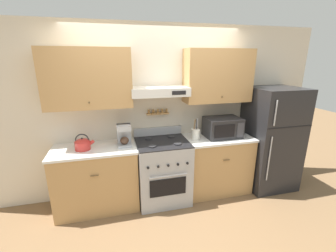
% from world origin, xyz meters
% --- Properties ---
extents(ground_plane, '(16.00, 16.00, 0.00)m').
position_xyz_m(ground_plane, '(0.00, 0.00, 0.00)').
color(ground_plane, brown).
extents(wall_back, '(5.20, 0.46, 2.55)m').
position_xyz_m(wall_back, '(-0.02, 0.58, 1.46)').
color(wall_back, beige).
rests_on(wall_back, ground_plane).
extents(counter_left, '(1.12, 0.62, 0.91)m').
position_xyz_m(counter_left, '(-0.94, 0.31, 0.46)').
color(counter_left, tan).
rests_on(counter_left, ground_plane).
extents(counter_right, '(1.03, 0.62, 0.91)m').
position_xyz_m(counter_right, '(0.89, 0.31, 0.46)').
color(counter_right, tan).
rests_on(counter_right, ground_plane).
extents(stove_range, '(0.74, 0.69, 1.05)m').
position_xyz_m(stove_range, '(0.00, 0.28, 0.47)').
color(stove_range, '#ADAFB5').
rests_on(stove_range, ground_plane).
extents(refrigerator, '(0.77, 0.73, 1.64)m').
position_xyz_m(refrigerator, '(1.80, 0.25, 0.82)').
color(refrigerator, '#232326').
rests_on(refrigerator, ground_plane).
extents(tea_kettle, '(0.25, 0.20, 0.22)m').
position_xyz_m(tea_kettle, '(-1.07, 0.29, 0.99)').
color(tea_kettle, red).
rests_on(tea_kettle, counter_left).
extents(coffee_maker, '(0.18, 0.21, 0.30)m').
position_xyz_m(coffee_maker, '(-0.53, 0.32, 1.06)').
color(coffee_maker, '#ADAFB5').
rests_on(coffee_maker, counter_left).
extents(microwave, '(0.53, 0.38, 0.30)m').
position_xyz_m(microwave, '(0.95, 0.31, 1.06)').
color(microwave, '#232326').
rests_on(microwave, counter_right).
extents(utensil_crock, '(0.13, 0.13, 0.31)m').
position_xyz_m(utensil_crock, '(0.51, 0.29, 0.99)').
color(utensil_crock, silver).
rests_on(utensil_crock, counter_right).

